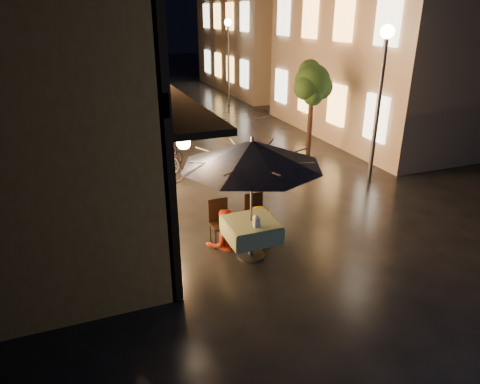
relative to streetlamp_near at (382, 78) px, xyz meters
name	(u,v)px	position (x,y,z in m)	size (l,w,h in m)	color
ground	(313,228)	(-3.00, -2.00, -2.92)	(90.00, 90.00, 0.00)	black
west_building	(16,50)	(-8.72, 2.00, 0.79)	(5.90, 11.40, 7.40)	orange
east_building_near	(404,43)	(4.49, 4.50, 0.49)	(7.30, 9.30, 6.80)	tan
east_building_far	(275,27)	(4.49, 16.00, 0.74)	(7.30, 10.30, 7.30)	tan
street_tree	(313,84)	(-0.59, 2.51, -0.50)	(1.43, 1.20, 3.15)	black
streetlamp_near	(382,78)	(0.00, 0.00, 0.00)	(0.36, 0.36, 4.23)	#59595E
streetlamp_far	(228,46)	(0.00, 12.00, 0.00)	(0.36, 0.36, 4.23)	#59595E
cafe_table	(251,230)	(-4.77, -2.59, -2.33)	(0.99, 0.99, 0.78)	#59595E
patio_umbrella	(252,153)	(-4.77, -2.59, -0.77)	(2.66, 2.66, 2.46)	#59595E
cafe_chair_left	(220,220)	(-5.17, -1.86, -2.38)	(0.42, 0.42, 0.97)	black
cafe_chair_right	(255,213)	(-4.37, -1.86, -2.38)	(0.42, 0.42, 0.97)	black
table_lantern	(257,220)	(-4.77, -2.85, -2.00)	(0.16, 0.16, 0.25)	white
person_orange	(224,211)	(-5.13, -2.00, -2.12)	(0.78, 0.60, 1.60)	red
person_yellow	(259,208)	(-4.37, -2.07, -2.16)	(0.98, 0.56, 1.52)	#D29200
bicycle_0	(156,170)	(-5.75, 2.02, -2.51)	(0.54, 1.56, 0.82)	black
bicycle_1	(150,159)	(-5.80, 2.65, -2.38)	(0.50, 1.77, 1.07)	black
bicycle_2	(155,157)	(-5.60, 2.91, -2.42)	(0.66, 1.89, 0.99)	black
bicycle_3	(149,147)	(-5.60, 3.89, -2.38)	(0.50, 1.77, 1.07)	black
bicycle_4	(138,140)	(-5.75, 5.26, -2.50)	(0.56, 1.59, 0.84)	black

